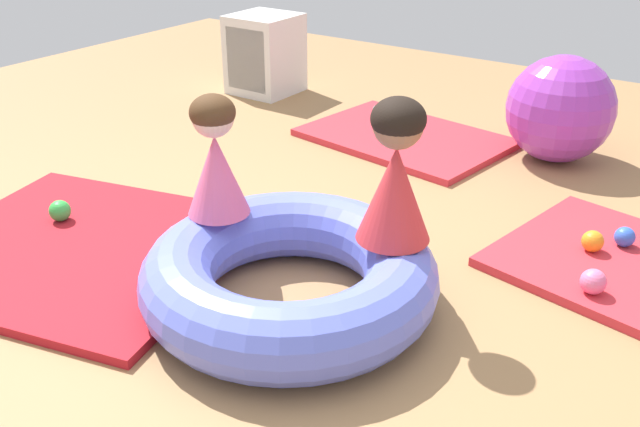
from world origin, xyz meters
The scene contains 13 objects.
ground_plane centered at (0.00, 0.00, 0.00)m, with size 8.00×8.00×0.00m, color #9E7549.
gym_mat_far_left centered at (-0.90, -0.17, 0.02)m, with size 1.32×1.20×0.04m, color #B21923.
gym_mat_far_right centered at (-0.41, 1.86, 0.02)m, with size 1.16×0.81×0.04m, color red.
inflatable_cushion centered at (0.10, 0.02, 0.14)m, with size 1.12×1.12×0.28m, color #6070E5.
child_in_red centered at (0.39, 0.27, 0.54)m, with size 0.28×0.28×0.54m.
child_in_pink centered at (-0.28, 0.07, 0.51)m, with size 0.30×0.30×0.48m.
play_ball_blue centered at (1.04, 1.16, 0.08)m, with size 0.09×0.09×0.09m, color blue.
play_ball_pink centered at (1.03, 0.71, 0.09)m, with size 0.10×0.10×0.10m, color pink.
play_ball_green centered at (-1.16, -0.06, 0.09)m, with size 0.10×0.10×0.10m, color green.
play_ball_orange centered at (0.94, 1.04, 0.09)m, with size 0.09×0.09×0.09m, color orange.
play_ball_teal centered at (-0.69, 2.04, 0.09)m, with size 0.09×0.09×0.09m, color teal.
exercise_ball_large centered at (0.43, 2.08, 0.30)m, with size 0.60×0.60×0.60m, color purple.
storage_cube centered at (-1.75, 2.17, 0.28)m, with size 0.44×0.44×0.56m.
Camera 1 is at (1.47, -1.77, 1.52)m, focal length 39.58 mm.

